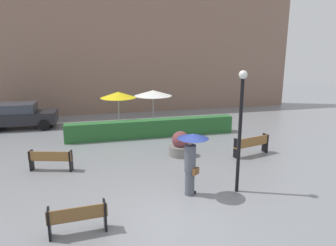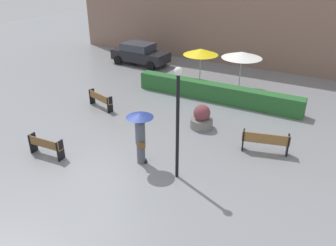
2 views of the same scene
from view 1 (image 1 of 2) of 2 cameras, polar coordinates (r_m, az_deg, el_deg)
ground_plane at (r=9.80m, az=1.47°, el=-16.23°), size 60.00×60.00×0.00m
bench_far_left at (r=13.50m, az=-20.75°, el=-6.17°), size 1.76×0.78×0.84m
bench_near_left at (r=8.95m, az=-16.25°, el=-16.29°), size 1.57×0.46×0.83m
bench_far_right at (r=14.91m, az=15.15°, el=-3.76°), size 1.90×0.79×0.91m
pedestrian_with_umbrella at (r=10.33m, az=4.31°, el=-5.89°), size 1.03×1.03×2.18m
planter_pot at (r=14.43m, az=2.30°, el=-4.09°), size 1.06×1.06×1.15m
lamp_post at (r=10.53m, az=13.16°, el=0.47°), size 0.28×0.28×4.18m
patio_umbrella_yellow at (r=18.37m, az=-9.14°, el=5.12°), size 2.07×2.07×2.39m
patio_umbrella_white at (r=19.52m, az=-2.77°, el=5.51°), size 2.36×2.36×2.31m
hedge_strip at (r=17.46m, az=-2.95°, el=-0.95°), size 9.43×0.70×0.98m
building_facade at (r=24.28m, az=-9.07°, el=12.65°), size 28.00×1.20×9.07m
parked_car at (r=21.26m, az=-25.52°, el=1.27°), size 4.25×2.08×1.57m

